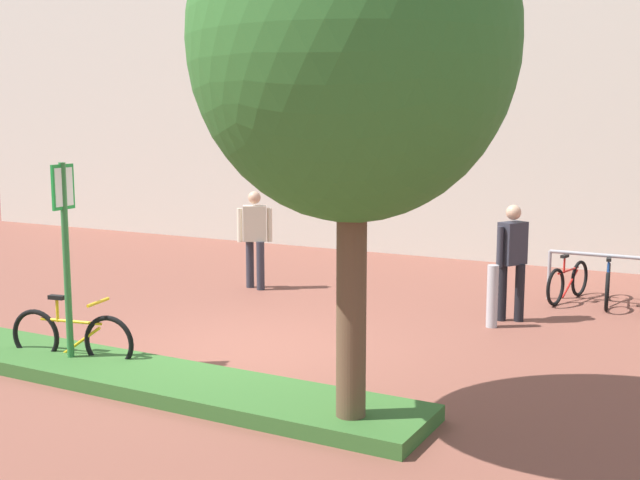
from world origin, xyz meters
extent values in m
plane|color=brown|center=(0.00, 0.00, 0.00)|extent=(60.00, 60.00, 0.00)
cube|color=beige|center=(0.00, 8.54, 5.00)|extent=(28.00, 1.20, 10.00)
cube|color=#336028|center=(-0.49, -1.63, 0.08)|extent=(7.00, 1.10, 0.16)
cylinder|color=brown|center=(2.32, -1.77, 1.22)|extent=(0.28, 0.28, 2.44)
ellipsoid|color=#2D6628|center=(2.32, -1.77, 3.61)|extent=(2.93, 2.93, 3.22)
cylinder|color=#2D7238|center=(-1.42, -1.63, 1.22)|extent=(0.08, 0.08, 2.45)
cube|color=#198C33|center=(-1.42, -1.63, 2.17)|extent=(0.07, 0.36, 0.52)
cube|color=white|center=(-1.42, -1.63, 2.17)|extent=(0.07, 0.30, 0.44)
torus|color=black|center=(-2.02, -1.60, 0.33)|extent=(0.66, 0.18, 0.66)
torus|color=black|center=(-1.02, -1.42, 0.33)|extent=(0.66, 0.18, 0.66)
cylinder|color=gold|center=(-1.52, -1.51, 0.55)|extent=(0.83, 0.19, 0.04)
cylinder|color=gold|center=(-1.42, -1.49, 0.30)|extent=(0.60, 0.14, 0.44)
cylinder|color=gold|center=(-1.70, -1.54, 0.67)|extent=(0.04, 0.04, 0.28)
cube|color=black|center=(-1.70, -1.54, 0.83)|extent=(0.21, 0.11, 0.05)
cylinder|color=gold|center=(-1.14, -1.44, 0.81)|extent=(0.11, 0.42, 0.04)
cylinder|color=#99999E|center=(2.69, 4.94, 0.40)|extent=(0.06, 0.06, 0.80)
torus|color=black|center=(2.90, 4.47, 0.30)|extent=(0.19, 0.60, 0.61)
torus|color=black|center=(3.10, 5.39, 0.30)|extent=(0.19, 0.60, 0.61)
cylinder|color=red|center=(3.00, 4.93, 0.51)|extent=(0.20, 0.76, 0.03)
cylinder|color=red|center=(3.02, 5.02, 0.27)|extent=(0.15, 0.55, 0.40)
cylinder|color=red|center=(2.96, 4.76, 0.62)|extent=(0.03, 0.03, 0.26)
cube|color=black|center=(2.96, 4.76, 0.76)|extent=(0.11, 0.20, 0.05)
cylinder|color=red|center=(3.08, 5.28, 0.75)|extent=(0.39, 0.12, 0.04)
torus|color=black|center=(3.68, 4.48, 0.30)|extent=(0.13, 0.61, 0.61)
torus|color=black|center=(3.55, 5.41, 0.30)|extent=(0.13, 0.61, 0.61)
cylinder|color=#194CA5|center=(3.62, 4.95, 0.51)|extent=(0.13, 0.77, 0.03)
cylinder|color=#194CA5|center=(3.60, 5.04, 0.27)|extent=(0.11, 0.56, 0.40)
cylinder|color=#194CA5|center=(3.64, 4.78, 0.62)|extent=(0.03, 0.03, 0.26)
cube|color=black|center=(3.64, 4.78, 0.76)|extent=(0.10, 0.19, 0.05)
cylinder|color=#194CA5|center=(3.57, 5.30, 0.75)|extent=(0.39, 0.09, 0.04)
cylinder|color=#ADADB2|center=(2.39, 2.67, 0.45)|extent=(0.16, 0.16, 0.90)
cylinder|color=#2D2D38|center=(-2.18, 3.37, 0.42)|extent=(0.14, 0.14, 0.85)
cylinder|color=#2D2D38|center=(-1.90, 3.28, 0.42)|extent=(0.14, 0.14, 0.85)
cube|color=beige|center=(-2.04, 3.33, 1.16)|extent=(0.47, 0.42, 0.62)
cylinder|color=beige|center=(-2.26, 3.18, 1.13)|extent=(0.09, 0.09, 0.59)
cylinder|color=beige|center=(-1.83, 3.47, 1.13)|extent=(0.09, 0.09, 0.59)
sphere|color=tan|center=(-2.04, 3.33, 1.61)|extent=(0.22, 0.22, 0.22)
cylinder|color=black|center=(2.40, 3.12, 0.42)|extent=(0.14, 0.14, 0.85)
cylinder|color=black|center=(2.64, 3.20, 0.42)|extent=(0.14, 0.14, 0.85)
cube|color=#2D2D38|center=(2.52, 3.16, 1.16)|extent=(0.40, 0.47, 0.62)
cylinder|color=#2D2D38|center=(2.40, 2.93, 1.13)|extent=(0.09, 0.09, 0.59)
cylinder|color=#2D2D38|center=(2.64, 3.39, 1.13)|extent=(0.09, 0.09, 0.59)
sphere|color=tan|center=(2.52, 3.16, 1.61)|extent=(0.22, 0.22, 0.22)
camera|label=1|loc=(5.45, -8.22, 2.89)|focal=44.57mm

